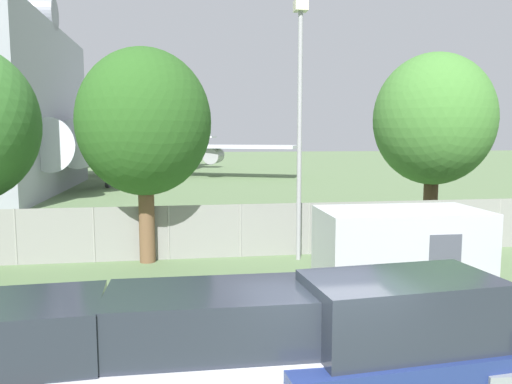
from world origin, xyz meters
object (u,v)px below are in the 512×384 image
(portable_cabin, at_px, (400,254))
(picnic_bench_near_cabin, at_px, (71,309))
(car_silver_suv_mid_left, at_px, (213,348))
(tree_far_right, at_px, (144,123))
(airplane, at_px, (148,142))
(tree_behind_benches, at_px, (434,120))
(car_dark_blue_van_near_left, at_px, (400,341))

(portable_cabin, bearing_deg, picnic_bench_near_cabin, -172.10)
(car_silver_suv_mid_left, bearing_deg, portable_cabin, -137.04)
(portable_cabin, relative_size, tree_far_right, 0.60)
(tree_far_right, relative_size, car_silver_suv_mid_left, 1.58)
(tree_far_right, bearing_deg, picnic_bench_near_cabin, -102.78)
(airplane, distance_m, tree_far_right, 34.90)
(portable_cabin, relative_size, car_silver_suv_mid_left, 0.95)
(airplane, xyz_separation_m, tree_behind_benches, (14.44, -31.02, 1.38))
(portable_cabin, bearing_deg, tree_far_right, 146.04)
(picnic_bench_near_cabin, height_order, car_silver_suv_mid_left, car_silver_suv_mid_left)
(car_dark_blue_van_near_left, bearing_deg, picnic_bench_near_cabin, 140.07)
(picnic_bench_near_cabin, bearing_deg, car_dark_blue_van_near_left, -35.03)
(airplane, height_order, portable_cabin, airplane)
(tree_far_right, bearing_deg, tree_behind_benches, 16.97)
(picnic_bench_near_cabin, xyz_separation_m, tree_far_right, (1.34, 5.90, 4.32))
(car_silver_suv_mid_left, bearing_deg, airplane, -84.62)
(portable_cabin, relative_size, picnic_bench_near_cabin, 2.30)
(car_silver_suv_mid_left, distance_m, car_dark_blue_van_near_left, 2.99)
(airplane, bearing_deg, tree_far_right, 19.32)
(portable_cabin, relative_size, tree_behind_benches, 0.54)
(portable_cabin, height_order, car_dark_blue_van_near_left, portable_cabin)
(tree_behind_benches, bearing_deg, car_dark_blue_van_near_left, -119.48)
(airplane, bearing_deg, picnic_bench_near_cabin, 16.97)
(picnic_bench_near_cabin, bearing_deg, tree_far_right, 77.22)
(portable_cabin, xyz_separation_m, picnic_bench_near_cabin, (-8.34, -1.02, -0.74))
(airplane, xyz_separation_m, car_dark_blue_van_near_left, (6.60, -44.89, -2.57))
(picnic_bench_near_cabin, relative_size, car_dark_blue_van_near_left, 0.44)
(tree_far_right, relative_size, car_dark_blue_van_near_left, 1.69)
(car_dark_blue_van_near_left, bearing_deg, portable_cabin, 60.31)
(portable_cabin, distance_m, car_dark_blue_van_near_left, 5.71)
(picnic_bench_near_cabin, bearing_deg, airplane, 90.92)
(airplane, xyz_separation_m, portable_cabin, (9.00, -39.71, -2.47))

